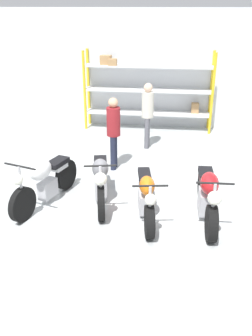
% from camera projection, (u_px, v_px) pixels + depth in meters
% --- Properties ---
extents(ground_plane, '(30.00, 30.00, 0.00)m').
position_uv_depth(ground_plane, '(123.00, 209.00, 7.34)').
color(ground_plane, '#B2B7B7').
extents(back_wall, '(30.00, 0.08, 3.60)m').
position_uv_depth(back_wall, '(147.00, 70.00, 11.69)').
color(back_wall, silver).
rests_on(back_wall, ground_plane).
extents(shelving_rack, '(3.97, 0.63, 2.42)m').
position_uv_depth(shelving_rack, '(147.00, 89.00, 11.57)').
color(shelving_rack, gold).
rests_on(shelving_rack, ground_plane).
extents(motorcycle_white, '(0.89, 2.04, 1.09)m').
position_uv_depth(motorcycle_white, '(45.00, 180.00, 7.33)').
color(motorcycle_white, black).
rests_on(motorcycle_white, ground_plane).
extents(motorcycle_grey, '(0.68, 2.06, 1.08)m').
position_uv_depth(motorcycle_grey, '(101.00, 180.00, 7.43)').
color(motorcycle_grey, black).
rests_on(motorcycle_grey, ground_plane).
extents(motorcycle_orange, '(0.64, 2.01, 0.97)m').
position_uv_depth(motorcycle_orange, '(146.00, 196.00, 6.95)').
color(motorcycle_orange, black).
rests_on(motorcycle_orange, ground_plane).
extents(motorcycle_red, '(0.61, 2.17, 1.06)m').
position_uv_depth(motorcycle_red, '(208.00, 195.00, 6.88)').
color(motorcycle_red, black).
rests_on(motorcycle_red, ground_plane).
extents(person_browsing, '(0.33, 0.33, 1.79)m').
position_uv_depth(person_browsing, '(148.00, 110.00, 10.08)').
color(person_browsing, '#595960').
rests_on(person_browsing, ground_plane).
extents(person_near_rack, '(0.34, 0.34, 1.74)m').
position_uv_depth(person_near_rack, '(114.00, 128.00, 8.75)').
color(person_near_rack, '#1E2338').
rests_on(person_near_rack, ground_plane).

